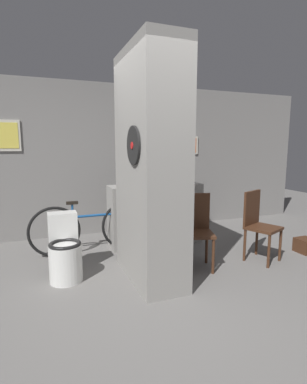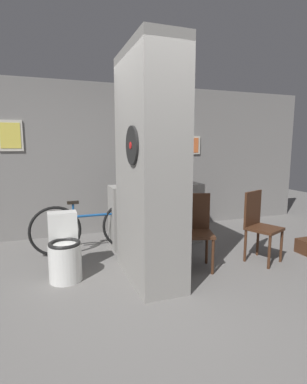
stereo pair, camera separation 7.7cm
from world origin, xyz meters
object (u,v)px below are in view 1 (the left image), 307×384
at_px(chair_near_pillar, 196,227).
at_px(chair_by_doorway, 258,222).
at_px(bicycle, 91,227).
at_px(bottle_tall, 135,178).
at_px(toilet, 65,252).

height_order(chair_near_pillar, chair_by_doorway, same).
distance_m(chair_by_doorway, bicycle, 2.34).
xyz_separation_m(chair_by_doorway, bottle_tall, (-1.39, 1.13, 0.55)).
bearing_deg(bottle_tall, chair_near_pillar, -64.90).
bearing_deg(chair_near_pillar, chair_by_doorway, 11.17).
relative_size(toilet, chair_near_pillar, 0.80).
distance_m(chair_by_doorway, bottle_tall, 1.87).
distance_m(toilet, bicycle, 0.90).
xyz_separation_m(toilet, bicycle, (0.44, 0.79, 0.05)).
bearing_deg(bicycle, chair_near_pillar, -40.75).
relative_size(chair_by_doorway, bottle_tall, 2.80).
bearing_deg(bottle_tall, chair_by_doorway, -39.07).
xyz_separation_m(toilet, chair_by_doorway, (2.50, -0.31, 0.20)).
distance_m(chair_near_pillar, bicycle, 1.54).
xyz_separation_m(chair_near_pillar, bicycle, (-1.16, 1.00, -0.15)).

